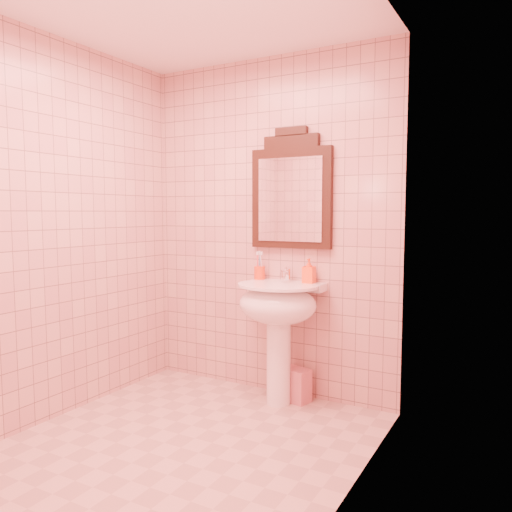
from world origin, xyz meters
The scene contains 8 objects.
floor centered at (0.00, 0.00, 0.00)m, with size 2.20×2.20×0.00m, color #C7A08F.
back_wall centered at (0.00, 1.10, 1.25)m, with size 2.00×0.02×2.50m, color #CD9B8F.
pedestal_sink centered at (0.19, 0.87, 0.66)m, with size 0.58×0.58×0.86m.
faucet centered at (0.19, 1.01, 0.92)m, with size 0.04×0.16×0.11m.
mirror centered at (0.19, 1.07, 1.50)m, with size 0.62×0.06×0.87m.
toothbrush_cup centered at (-0.04, 1.02, 0.91)m, with size 0.08×0.08×0.19m.
soap_dispenser centered at (0.36, 1.02, 0.95)m, with size 0.08×0.08×0.18m, color #FF4A15.
towel centered at (0.28, 0.98, 0.12)m, with size 0.20×0.13×0.24m, color pink.
Camera 1 is at (1.73, -2.22, 1.36)m, focal length 35.00 mm.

